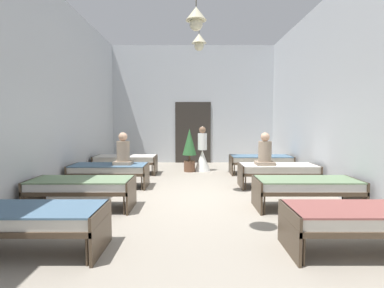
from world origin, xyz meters
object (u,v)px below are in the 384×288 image
(bed_left_row_3, at_px, (124,160))
(bed_right_row_2, at_px, (276,170))
(potted_plant, at_px, (188,147))
(bed_right_row_0, at_px, (362,218))
(bed_left_row_2, at_px, (108,170))
(nurse_near_aisle, at_px, (201,155))
(patient_seated_primary, at_px, (122,153))
(bed_left_row_1, at_px, (80,186))
(patient_seated_secondary, at_px, (263,153))
(bed_right_row_1, at_px, (305,186))
(bed_left_row_0, at_px, (25,219))
(bed_right_row_3, at_px, (259,160))

(bed_left_row_3, bearing_deg, bed_right_row_2, -24.24)
(bed_left_row_3, xyz_separation_m, potted_plant, (1.99, 0.45, 0.37))
(bed_right_row_0, bearing_deg, bed_left_row_2, 137.99)
(nurse_near_aisle, relative_size, potted_plant, 1.06)
(bed_right_row_2, bearing_deg, patient_seated_primary, 179.67)
(bed_right_row_0, xyz_separation_m, bed_left_row_1, (-4.22, 1.90, 0.00))
(bed_left_row_1, height_order, bed_right_row_2, same)
(patient_seated_secondary, bearing_deg, bed_right_row_1, -79.16)
(bed_right_row_0, xyz_separation_m, nurse_near_aisle, (-1.80, 6.30, 0.09))
(bed_right_row_1, bearing_deg, nurse_near_aisle, 112.31)
(bed_left_row_0, relative_size, bed_left_row_2, 1.00)
(nurse_near_aisle, xyz_separation_m, potted_plant, (-0.43, -0.15, 0.28))
(bed_right_row_0, height_order, bed_right_row_1, same)
(bed_left_row_1, height_order, bed_right_row_1, same)
(bed_left_row_2, xyz_separation_m, bed_right_row_2, (4.22, 0.00, 0.00))
(bed_left_row_3, relative_size, nurse_near_aisle, 1.28)
(bed_right_row_0, height_order, bed_left_row_1, same)
(bed_right_row_1, bearing_deg, bed_left_row_1, 180.00)
(bed_right_row_0, height_order, bed_right_row_2, same)
(patient_seated_primary, bearing_deg, bed_left_row_3, 100.56)
(bed_right_row_1, height_order, bed_left_row_3, same)
(bed_left_row_2, bearing_deg, bed_right_row_3, 24.24)
(bed_left_row_0, bearing_deg, nurse_near_aisle, 69.02)
(bed_right_row_3, height_order, patient_seated_primary, patient_seated_primary)
(nurse_near_aisle, distance_m, patient_seated_secondary, 2.97)
(bed_left_row_0, bearing_deg, bed_right_row_3, 53.49)
(bed_right_row_0, xyz_separation_m, patient_seated_primary, (-3.87, 3.82, 0.43))
(bed_left_row_2, relative_size, patient_seated_secondary, 2.38)
(bed_left_row_1, bearing_deg, bed_right_row_0, -24.24)
(nurse_near_aisle, bearing_deg, bed_right_row_0, -96.51)
(patient_seated_primary, distance_m, patient_seated_secondary, 3.52)
(bed_left_row_1, bearing_deg, patient_seated_primary, 79.68)
(bed_right_row_0, relative_size, bed_left_row_2, 1.00)
(bed_right_row_0, distance_m, bed_left_row_2, 5.68)
(patient_seated_primary, bearing_deg, bed_right_row_0, -44.65)
(bed_right_row_2, distance_m, potted_plant, 3.26)
(bed_left_row_0, relative_size, patient_seated_secondary, 2.38)
(bed_right_row_1, distance_m, patient_seated_primary, 4.34)
(bed_right_row_0, xyz_separation_m, bed_right_row_3, (0.00, 5.70, 0.00))
(bed_right_row_0, height_order, bed_left_row_3, same)
(bed_left_row_0, distance_m, patient_seated_secondary, 5.39)
(bed_right_row_2, height_order, bed_left_row_3, same)
(bed_left_row_3, distance_m, potted_plant, 2.07)
(bed_left_row_2, height_order, bed_left_row_3, same)
(nurse_near_aisle, distance_m, patient_seated_primary, 3.24)
(bed_left_row_1, distance_m, bed_right_row_3, 5.68)
(bed_right_row_3, bearing_deg, potted_plant, 168.63)
(bed_right_row_2, xyz_separation_m, patient_seated_primary, (-3.87, 0.02, 0.43))
(bed_left_row_0, height_order, patient_seated_primary, patient_seated_primary)
(bed_left_row_2, distance_m, nurse_near_aisle, 3.48)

